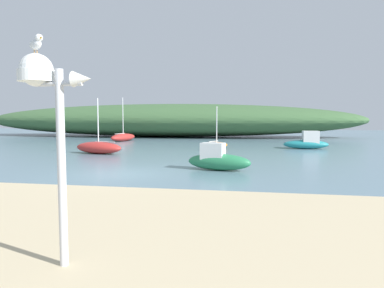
{
  "coord_description": "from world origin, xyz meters",
  "views": [
    {
      "loc": [
        5.49,
        -13.47,
        2.35
      ],
      "look_at": [
        2.14,
        5.53,
        0.89
      ],
      "focal_mm": 31.67,
      "sensor_mm": 36.0,
      "label": 1
    }
  ],
  "objects_px": {
    "motorboat_far_left": "(218,160)",
    "mast_structure": "(45,92)",
    "sailboat_inner_mooring": "(217,145)",
    "sailboat_far_right": "(99,148)",
    "motorboat_mid_channel": "(307,142)",
    "sailboat_off_point": "(123,137)",
    "seagull_on_radar": "(36,43)"
  },
  "relations": [
    {
      "from": "seagull_on_radar",
      "to": "sailboat_far_right",
      "type": "distance_m",
      "value": 18.38
    },
    {
      "from": "sailboat_far_right",
      "to": "sailboat_off_point",
      "type": "xyz_separation_m",
      "value": [
        -3.11,
        12.32,
        -0.01
      ]
    },
    {
      "from": "sailboat_off_point",
      "to": "seagull_on_radar",
      "type": "bearing_deg",
      "value": -70.67
    },
    {
      "from": "sailboat_far_right",
      "to": "sailboat_off_point",
      "type": "bearing_deg",
      "value": 104.18
    },
    {
      "from": "seagull_on_radar",
      "to": "motorboat_far_left",
      "type": "relative_size",
      "value": 0.11
    },
    {
      "from": "sailboat_inner_mooring",
      "to": "motorboat_far_left",
      "type": "xyz_separation_m",
      "value": [
        1.14,
        -10.67,
        0.2
      ]
    },
    {
      "from": "sailboat_far_right",
      "to": "sailboat_off_point",
      "type": "relative_size",
      "value": 0.83
    },
    {
      "from": "mast_structure",
      "to": "motorboat_mid_channel",
      "type": "relative_size",
      "value": 0.9
    },
    {
      "from": "motorboat_far_left",
      "to": "sailboat_far_right",
      "type": "bearing_deg",
      "value": 145.67
    },
    {
      "from": "sailboat_far_right",
      "to": "motorboat_mid_channel",
      "type": "relative_size",
      "value": 1.1
    },
    {
      "from": "mast_structure",
      "to": "sailboat_far_right",
      "type": "xyz_separation_m",
      "value": [
        -7.17,
        16.69,
        -2.32
      ]
    },
    {
      "from": "sailboat_inner_mooring",
      "to": "sailboat_far_right",
      "type": "distance_m",
      "value": 8.85
    },
    {
      "from": "sailboat_far_right",
      "to": "motorboat_mid_channel",
      "type": "distance_m",
      "value": 15.6
    },
    {
      "from": "mast_structure",
      "to": "sailboat_inner_mooring",
      "type": "distance_m",
      "value": 21.64
    },
    {
      "from": "sailboat_inner_mooring",
      "to": "sailboat_far_right",
      "type": "bearing_deg",
      "value": -147.09
    },
    {
      "from": "sailboat_off_point",
      "to": "motorboat_mid_channel",
      "type": "bearing_deg",
      "value": -19.47
    },
    {
      "from": "motorboat_mid_channel",
      "to": "mast_structure",
      "type": "bearing_deg",
      "value": -107.41
    },
    {
      "from": "mast_structure",
      "to": "sailboat_off_point",
      "type": "relative_size",
      "value": 0.68
    },
    {
      "from": "mast_structure",
      "to": "motorboat_far_left",
      "type": "height_order",
      "value": "mast_structure"
    },
    {
      "from": "motorboat_mid_channel",
      "to": "sailboat_off_point",
      "type": "distance_m",
      "value": 18.5
    },
    {
      "from": "sailboat_inner_mooring",
      "to": "sailboat_far_right",
      "type": "xyz_separation_m",
      "value": [
        -7.43,
        -4.81,
        0.13
      ]
    },
    {
      "from": "mast_structure",
      "to": "motorboat_mid_channel",
      "type": "distance_m",
      "value": 24.04
    },
    {
      "from": "sailboat_far_right",
      "to": "sailboat_off_point",
      "type": "distance_m",
      "value": 12.71
    },
    {
      "from": "sailboat_off_point",
      "to": "mast_structure",
      "type": "bearing_deg",
      "value": -70.48
    },
    {
      "from": "motorboat_far_left",
      "to": "sailboat_far_right",
      "type": "distance_m",
      "value": 10.38
    },
    {
      "from": "motorboat_far_left",
      "to": "mast_structure",
      "type": "bearing_deg",
      "value": -97.39
    },
    {
      "from": "sailboat_inner_mooring",
      "to": "motorboat_far_left",
      "type": "distance_m",
      "value": 10.73
    },
    {
      "from": "sailboat_far_right",
      "to": "sailboat_off_point",
      "type": "height_order",
      "value": "sailboat_off_point"
    },
    {
      "from": "sailboat_off_point",
      "to": "sailboat_far_right",
      "type": "bearing_deg",
      "value": -75.82
    },
    {
      "from": "seagull_on_radar",
      "to": "sailboat_off_point",
      "type": "distance_m",
      "value": 30.89
    },
    {
      "from": "seagull_on_radar",
      "to": "motorboat_far_left",
      "type": "bearing_deg",
      "value": 82.06
    },
    {
      "from": "seagull_on_radar",
      "to": "motorboat_far_left",
      "type": "xyz_separation_m",
      "value": [
        1.51,
        10.84,
        -2.93
      ]
    }
  ]
}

